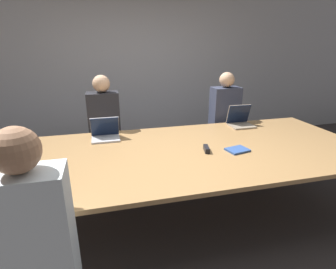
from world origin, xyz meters
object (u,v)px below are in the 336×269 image
object	(u,v)px
person_far_midleft	(105,131)
bottle_near_left	(2,183)
person_far_right	(224,123)
person_near_left	(37,256)
laptop_far_midleft	(105,133)
stapler	(206,149)
laptop_far_right	(240,120)
laptop_near_left	(40,194)

from	to	relation	value
person_far_midleft	bottle_near_left	size ratio (longest dim) A/B	6.38
person_far_midleft	person_far_right	bearing A→B (deg)	-0.44
person_near_left	laptop_far_midleft	bearing A→B (deg)	-104.01
laptop_far_midleft	stapler	xyz separation A→B (m)	(0.98, -0.64, -0.05)
stapler	laptop_far_right	bearing A→B (deg)	55.69
person_near_left	bottle_near_left	size ratio (longest dim) A/B	6.43
laptop_far_midleft	bottle_near_left	bearing A→B (deg)	-125.39
laptop_far_right	person_near_left	distance (m)	2.78
stapler	person_far_midleft	bearing A→B (deg)	143.68
laptop_far_right	stapler	distance (m)	1.05
laptop_far_midleft	person_far_midleft	bearing A→B (deg)	89.95
person_far_right	person_near_left	size ratio (longest dim) A/B	0.99
laptop_far_midleft	person_far_midleft	distance (m)	0.50
person_far_midleft	laptop_far_right	world-z (taller)	person_far_midleft
laptop_near_left	bottle_near_left	world-z (taller)	laptop_near_left
person_far_midleft	stapler	distance (m)	1.49
laptop_far_midleft	laptop_near_left	size ratio (longest dim) A/B	1.03
laptop_far_midleft	person_near_left	size ratio (longest dim) A/B	0.22
laptop_far_midleft	person_near_left	distance (m)	1.71
laptop_far_midleft	stapler	size ratio (longest dim) A/B	2.04
laptop_near_left	stapler	distance (m)	1.56
laptop_near_left	stapler	xyz separation A→B (m)	(1.44, 0.58, -0.05)
laptop_near_left	person_near_left	distance (m)	0.46
laptop_far_midleft	laptop_far_right	bearing A→B (deg)	2.73
laptop_far_right	laptop_near_left	bearing A→B (deg)	-149.47
laptop_far_right	laptop_far_midleft	bearing A→B (deg)	-177.27
person_far_right	person_near_left	xyz separation A→B (m)	(-2.12, -2.13, 0.01)
person_far_midleft	laptop_far_midleft	bearing A→B (deg)	-90.05
laptop_far_midleft	laptop_far_right	size ratio (longest dim) A/B	1.02
person_far_midleft	laptop_near_left	distance (m)	1.77
person_near_left	bottle_near_left	world-z (taller)	person_near_left
laptop_far_midleft	laptop_near_left	xyz separation A→B (m)	(-0.46, -1.22, 0.00)
person_far_right	laptop_near_left	distance (m)	2.76
stapler	laptop_near_left	bearing A→B (deg)	-145.48
person_far_midleft	person_near_left	bearing A→B (deg)	-100.94
person_far_midleft	person_far_right	size ratio (longest dim) A/B	1.00
laptop_far_midleft	person_far_right	distance (m)	1.78
laptop_far_midleft	bottle_near_left	xyz separation A→B (m)	(-0.74, -1.04, 0.02)
laptop_near_left	bottle_near_left	distance (m)	0.33
person_far_right	person_near_left	distance (m)	3.01
person_far_midleft	person_near_left	world-z (taller)	person_near_left
laptop_far_midleft	person_far_midleft	world-z (taller)	person_far_midleft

